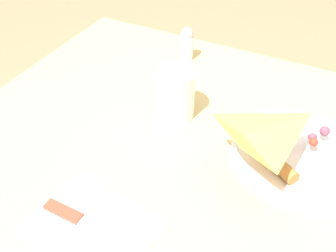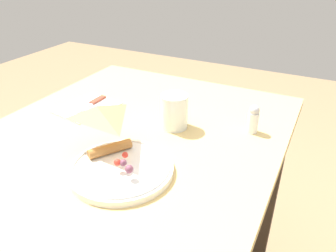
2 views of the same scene
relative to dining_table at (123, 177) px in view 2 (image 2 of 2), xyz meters
The scene contains 6 objects.
dining_table is the anchor object (origin of this frame).
plate_pizza 0.19m from the dining_table, 35.75° to the left, with size 0.24×0.24×0.05m.
milk_glass 0.23m from the dining_table, 147.58° to the left, with size 0.08×0.08×0.10m.
napkin_folded 0.28m from the dining_table, 120.95° to the right, with size 0.20×0.17×0.00m.
butter_knife 0.28m from the dining_table, 122.54° to the right, with size 0.18×0.02×0.01m.
salt_shaker 0.40m from the dining_table, 125.87° to the left, with size 0.03×0.03×0.08m.
Camera 2 is at (0.60, 0.45, 1.21)m, focal length 35.00 mm.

